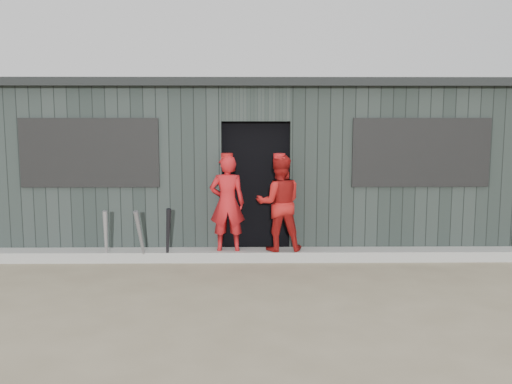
{
  "coord_description": "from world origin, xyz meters",
  "views": [
    {
      "loc": [
        -0.1,
        -6.26,
        2.08
      ],
      "look_at": [
        0.0,
        1.8,
        1.0
      ],
      "focal_mm": 40.0,
      "sensor_mm": 36.0,
      "label": 1
    }
  ],
  "objects_px": {
    "player_grey_back": "(294,208)",
    "bat_mid": "(141,237)",
    "dugout": "(255,162)",
    "player_red_left": "(227,203)",
    "bat_left": "(106,237)",
    "player_red_right": "(279,203)",
    "bat_right": "(168,236)"
  },
  "relations": [
    {
      "from": "bat_right",
      "to": "bat_left",
      "type": "bearing_deg",
      "value": 177.9
    },
    {
      "from": "bat_left",
      "to": "player_red_left",
      "type": "relative_size",
      "value": 0.56
    },
    {
      "from": "bat_left",
      "to": "bat_right",
      "type": "height_order",
      "value": "bat_right"
    },
    {
      "from": "player_red_left",
      "to": "dugout",
      "type": "relative_size",
      "value": 0.17
    },
    {
      "from": "player_red_left",
      "to": "player_grey_back",
      "type": "relative_size",
      "value": 1.03
    },
    {
      "from": "dugout",
      "to": "player_red_right",
      "type": "bearing_deg",
      "value": -78.96
    },
    {
      "from": "player_grey_back",
      "to": "dugout",
      "type": "relative_size",
      "value": 0.16
    },
    {
      "from": "player_red_left",
      "to": "dugout",
      "type": "distance_m",
      "value": 1.81
    },
    {
      "from": "bat_left",
      "to": "bat_mid",
      "type": "xyz_separation_m",
      "value": [
        0.5,
        -0.05,
        0.01
      ]
    },
    {
      "from": "bat_right",
      "to": "dugout",
      "type": "distance_m",
      "value": 2.44
    },
    {
      "from": "player_red_right",
      "to": "player_grey_back",
      "type": "distance_m",
      "value": 0.65
    },
    {
      "from": "player_red_right",
      "to": "bat_left",
      "type": "bearing_deg",
      "value": 0.12
    },
    {
      "from": "dugout",
      "to": "player_red_left",
      "type": "bearing_deg",
      "value": -103.59
    },
    {
      "from": "bat_right",
      "to": "player_red_left",
      "type": "xyz_separation_m",
      "value": [
        0.83,
        0.2,
        0.43
      ]
    },
    {
      "from": "bat_right",
      "to": "player_red_left",
      "type": "relative_size",
      "value": 0.6
    },
    {
      "from": "bat_left",
      "to": "bat_mid",
      "type": "relative_size",
      "value": 0.96
    },
    {
      "from": "player_red_right",
      "to": "dugout",
      "type": "bearing_deg",
      "value": -82.87
    },
    {
      "from": "bat_right",
      "to": "player_grey_back",
      "type": "bearing_deg",
      "value": 23.17
    },
    {
      "from": "dugout",
      "to": "bat_mid",
      "type": "bearing_deg",
      "value": -130.12
    },
    {
      "from": "player_grey_back",
      "to": "bat_left",
      "type": "bearing_deg",
      "value": 5.83
    },
    {
      "from": "player_red_left",
      "to": "player_red_right",
      "type": "xyz_separation_m",
      "value": [
        0.74,
        0.0,
        -0.0
      ]
    },
    {
      "from": "bat_left",
      "to": "player_grey_back",
      "type": "bearing_deg",
      "value": 15.5
    },
    {
      "from": "bat_left",
      "to": "dugout",
      "type": "relative_size",
      "value": 0.09
    },
    {
      "from": "bat_right",
      "to": "player_grey_back",
      "type": "xyz_separation_m",
      "value": [
        1.83,
        0.78,
        0.26
      ]
    },
    {
      "from": "bat_left",
      "to": "dugout",
      "type": "distance_m",
      "value": 2.97
    },
    {
      "from": "player_grey_back",
      "to": "player_red_right",
      "type": "bearing_deg",
      "value": 56.42
    },
    {
      "from": "bat_mid",
      "to": "player_grey_back",
      "type": "height_order",
      "value": "player_grey_back"
    },
    {
      "from": "player_grey_back",
      "to": "bat_mid",
      "type": "bearing_deg",
      "value": 10.26
    },
    {
      "from": "bat_mid",
      "to": "bat_left",
      "type": "bearing_deg",
      "value": 174.23
    },
    {
      "from": "player_red_right",
      "to": "player_grey_back",
      "type": "relative_size",
      "value": 1.03
    },
    {
      "from": "bat_mid",
      "to": "player_red_right",
      "type": "xyz_separation_m",
      "value": [
        1.95,
        0.22,
        0.44
      ]
    },
    {
      "from": "bat_right",
      "to": "player_grey_back",
      "type": "relative_size",
      "value": 0.62
    }
  ]
}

